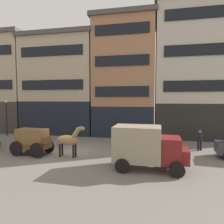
% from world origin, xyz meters
% --- Properties ---
extents(ground_plane, '(120.00, 120.00, 0.00)m').
position_xyz_m(ground_plane, '(0.00, 0.00, 0.00)').
color(ground_plane, slate).
extents(building_far_left, '(7.05, 6.78, 12.64)m').
position_xyz_m(building_far_left, '(-12.70, 9.67, 6.36)').
color(building_far_left, '#38332D').
rests_on(building_far_left, ground_plane).
extents(building_center_left, '(9.45, 6.78, 12.06)m').
position_xyz_m(building_center_left, '(-4.80, 9.67, 6.07)').
color(building_center_left, black).
rests_on(building_center_left, ground_plane).
extents(building_center_right, '(7.37, 6.78, 13.64)m').
position_xyz_m(building_center_right, '(3.26, 9.67, 6.86)').
color(building_center_right, black).
rests_on(building_center_right, ground_plane).
extents(building_far_right, '(9.63, 6.78, 14.75)m').
position_xyz_m(building_far_right, '(11.41, 9.67, 7.41)').
color(building_far_right, black).
rests_on(building_far_right, ground_plane).
extents(cargo_wagon, '(3.00, 1.71, 1.98)m').
position_xyz_m(cargo_wagon, '(-2.42, -0.94, 1.15)').
color(cargo_wagon, brown).
rests_on(cargo_wagon, ground_plane).
extents(draft_horse, '(2.35, 0.72, 2.30)m').
position_xyz_m(draft_horse, '(0.53, -0.94, 1.27)').
color(draft_horse, '#937047').
rests_on(draft_horse, ground_plane).
extents(delivery_truck_far, '(4.40, 2.24, 2.62)m').
position_xyz_m(delivery_truck_far, '(6.22, -2.40, 1.42)').
color(delivery_truck_far, maroon).
rests_on(delivery_truck_far, ground_plane).
extents(pedestrian_officer, '(0.49, 0.49, 1.79)m').
position_xyz_m(pedestrian_officer, '(10.38, 2.94, 0.98)').
color(pedestrian_officer, black).
rests_on(pedestrian_officer, ground_plane).
extents(streetlamp_curbside, '(0.32, 0.32, 4.12)m').
position_xyz_m(streetlamp_curbside, '(-9.89, 5.34, 2.67)').
color(streetlamp_curbside, black).
rests_on(streetlamp_curbside, ground_plane).
extents(fire_hydrant_curbside, '(0.24, 0.24, 0.83)m').
position_xyz_m(fire_hydrant_curbside, '(5.23, 4.87, 0.43)').
color(fire_hydrant_curbside, maroon).
rests_on(fire_hydrant_curbside, ground_plane).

